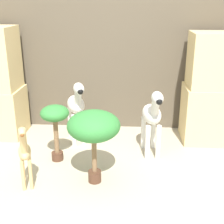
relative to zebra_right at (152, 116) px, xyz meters
name	(u,v)px	position (x,y,z in m)	size (l,w,h in m)	color
ground_plane	(87,201)	(-0.56, -0.85, -0.44)	(14.00, 14.00, 0.00)	#B2A88E
wall_back	(104,40)	(-0.56, 0.80, 0.66)	(6.40, 0.08, 2.20)	brown
rock_pillar_right	(218,91)	(0.75, 0.43, 0.15)	(0.74, 0.48, 1.23)	#DBC184
zebra_right	(152,116)	(0.00, 0.00, 0.00)	(0.23, 0.53, 0.74)	silver
zebra_left	(76,106)	(-0.82, 0.27, 0.00)	(0.31, 0.52, 0.74)	silver
giraffe_figurine	(25,152)	(-1.11, -0.66, -0.11)	(0.20, 0.38, 0.62)	tan
potted_palm_front	(94,127)	(-0.53, -0.55, 0.09)	(0.46, 0.46, 0.67)	#513323
potted_palm_back	(55,118)	(-0.96, -0.17, 0.02)	(0.28, 0.28, 0.59)	#513323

